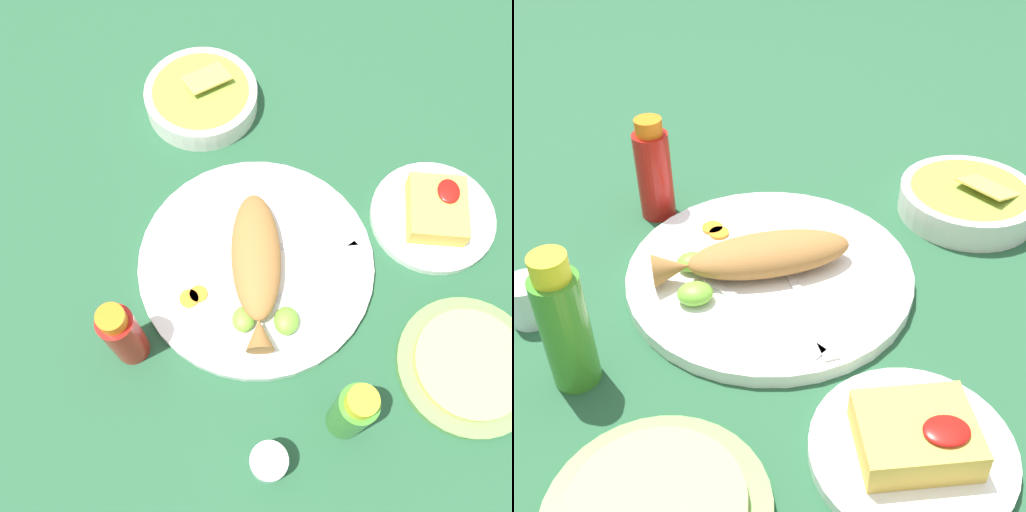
{
  "view_description": "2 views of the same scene",
  "coord_description": "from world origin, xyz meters",
  "views": [
    {
      "loc": [
        -0.35,
        -0.03,
        0.82
      ],
      "look_at": [
        0.0,
        0.0,
        0.04
      ],
      "focal_mm": 40.0,
      "sensor_mm": 36.0,
      "label": 1
    },
    {
      "loc": [
        -0.06,
        -0.63,
        0.53
      ],
      "look_at": [
        0.0,
        0.0,
        0.04
      ],
      "focal_mm": 45.0,
      "sensor_mm": 36.0,
      "label": 2
    }
  ],
  "objects": [
    {
      "name": "fork_near",
      "position": [
        0.04,
        -0.09,
        0.02
      ],
      "size": [
        0.05,
        0.18,
        0.0
      ],
      "rotation": [
        0.0,
        0.0,
        4.89
      ],
      "color": "silver",
      "rests_on": "main_plate"
    },
    {
      "name": "carrot_slice_near",
      "position": [
        -0.06,
        0.08,
        0.02
      ],
      "size": [
        0.03,
        0.03,
        0.0
      ],
      "primitive_type": "cylinder",
      "color": "orange",
      "rests_on": "main_plate"
    },
    {
      "name": "main_plate",
      "position": [
        0.0,
        0.0,
        0.01
      ],
      "size": [
        0.36,
        0.36,
        0.02
      ],
      "primitive_type": "cylinder",
      "color": "white",
      "rests_on": "ground_plane"
    },
    {
      "name": "hot_sauce_bottle_green",
      "position": [
        -0.22,
        -0.14,
        0.08
      ],
      "size": [
        0.05,
        0.05,
        0.17
      ],
      "color": "#3D8428",
      "rests_on": "ground_plane"
    },
    {
      "name": "side_plate_fries",
      "position": [
        0.11,
        -0.28,
        0.01
      ],
      "size": [
        0.2,
        0.2,
        0.01
      ],
      "primitive_type": "cylinder",
      "color": "white",
      "rests_on": "ground_plane"
    },
    {
      "name": "tortilla_stack",
      "position": [
        -0.13,
        -0.32,
        0.02
      ],
      "size": [
        0.16,
        0.16,
        0.01
      ],
      "primitive_type": "cylinder",
      "color": "#E0C666",
      "rests_on": "tortilla_plate"
    },
    {
      "name": "lime_wedge_side",
      "position": [
        -0.09,
        -0.05,
        0.03
      ],
      "size": [
        0.04,
        0.04,
        0.02
      ],
      "primitive_type": "ellipsoid",
      "color": "#6BB233",
      "rests_on": "main_plate"
    },
    {
      "name": "carrot_slice_mid",
      "position": [
        -0.07,
        0.09,
        0.02
      ],
      "size": [
        0.03,
        0.03,
        0.0
      ],
      "primitive_type": "cylinder",
      "color": "orange",
      "rests_on": "main_plate"
    },
    {
      "name": "fork_far",
      "position": [
        -0.01,
        -0.09,
        0.02
      ],
      "size": [
        0.13,
        0.15,
        0.0
      ],
      "rotation": [
        0.0,
        0.0,
        5.42
      ],
      "color": "silver",
      "rests_on": "main_plate"
    },
    {
      "name": "ground_plane",
      "position": [
        0.0,
        0.0,
        0.0
      ],
      "size": [
        4.0,
        4.0,
        0.0
      ],
      "primitive_type": "plane",
      "color": "#235133"
    },
    {
      "name": "fries_pile",
      "position": [
        0.11,
        -0.28,
        0.03
      ],
      "size": [
        0.11,
        0.09,
        0.04
      ],
      "color": "gold",
      "rests_on": "side_plate_fries"
    },
    {
      "name": "fried_fish",
      "position": [
        -0.01,
        -0.0,
        0.04
      ],
      "size": [
        0.25,
        0.1,
        0.05
      ],
      "rotation": [
        0.0,
        0.0,
        0.13
      ],
      "color": "#996633",
      "rests_on": "main_plate"
    },
    {
      "name": "lime_wedge_main",
      "position": [
        -0.1,
        0.01,
        0.03
      ],
      "size": [
        0.04,
        0.03,
        0.02
      ],
      "primitive_type": "ellipsoid",
      "color": "#6BB233",
      "rests_on": "main_plate"
    },
    {
      "name": "hot_sauce_bottle_red",
      "position": [
        -0.15,
        0.17,
        0.07
      ],
      "size": [
        0.05,
        0.05,
        0.15
      ],
      "color": "#B21914",
      "rests_on": "ground_plane"
    },
    {
      "name": "salt_cup",
      "position": [
        -0.29,
        -0.04,
        0.02
      ],
      "size": [
        0.05,
        0.05,
        0.06
      ],
      "color": "silver",
      "rests_on": "ground_plane"
    },
    {
      "name": "guacamole_bowl",
      "position": [
        0.3,
        0.12,
        0.02
      ],
      "size": [
        0.2,
        0.2,
        0.06
      ],
      "color": "white",
      "rests_on": "ground_plane"
    }
  ]
}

